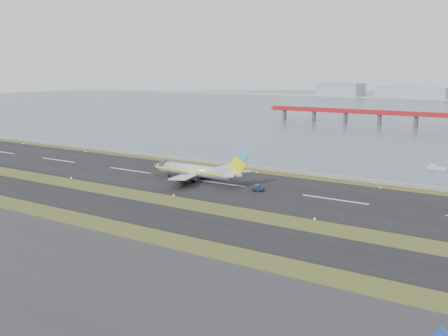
{
  "coord_description": "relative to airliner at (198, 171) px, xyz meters",
  "views": [
    {
      "loc": [
        103.66,
        -112.99,
        35.97
      ],
      "look_at": [
        7.55,
        22.0,
        6.92
      ],
      "focal_mm": 45.0,
      "sensor_mm": 36.0,
      "label": 1
    }
  ],
  "objects": [
    {
      "name": "airliner",
      "position": [
        0.0,
        0.0,
        0.0
      ],
      "size": [
        38.52,
        32.89,
        12.8
      ],
      "color": "silver",
      "rests_on": "ground"
    },
    {
      "name": "runway_strip",
      "position": [
        7.4,
        1.62,
        -3.41
      ],
      "size": [
        1000.0,
        45.0,
        0.1
      ],
      "primitive_type": "cube",
      "color": "black",
      "rests_on": "ground"
    },
    {
      "name": "seawall",
      "position": [
        7.4,
        31.62,
        -2.96
      ],
      "size": [
        1000.0,
        2.5,
        1.0
      ],
      "primitive_type": "cube",
      "color": "gray",
      "rests_on": "ground"
    },
    {
      "name": "workboat_near",
      "position": [
        57.47,
        68.64,
        -2.87
      ],
      "size": [
        8.03,
        4.56,
        1.86
      ],
      "rotation": [
        0.0,
        0.0,
        -0.3
      ],
      "color": "silver",
      "rests_on": "ground"
    },
    {
      "name": "taxiway_strip",
      "position": [
        7.4,
        -40.38,
        -3.41
      ],
      "size": [
        1000.0,
        18.0,
        0.1
      ],
      "primitive_type": "cube",
      "color": "black",
      "rests_on": "ground"
    },
    {
      "name": "pushback_tug",
      "position": [
        24.06,
        -1.48,
        -2.44
      ],
      "size": [
        3.67,
        2.76,
        2.09
      ],
      "rotation": [
        0.0,
        0.0,
        0.32
      ],
      "color": "#132235",
      "rests_on": "ground"
    },
    {
      "name": "ground",
      "position": [
        7.4,
        -28.38,
        -3.46
      ],
      "size": [
        1000.0,
        1000.0,
        0.0
      ],
      "primitive_type": "plane",
      "color": "#2F4117",
      "rests_on": "ground"
    }
  ]
}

